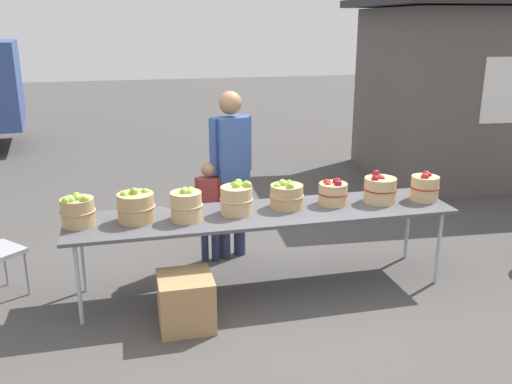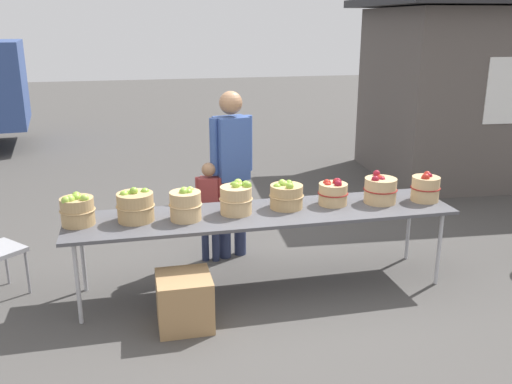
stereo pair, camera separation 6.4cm
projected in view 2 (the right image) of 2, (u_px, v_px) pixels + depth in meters
name	position (u px, v px, depth m)	size (l,w,h in m)	color
ground_plane	(263.00, 287.00, 5.25)	(40.00, 40.00, 0.00)	#474442
market_table	(263.00, 215.00, 5.04)	(3.50, 0.76, 0.75)	#4C4C51
apple_basket_green_0	(77.00, 209.00, 4.68)	(0.30, 0.30, 0.28)	tan
apple_basket_green_1	(135.00, 206.00, 4.78)	(0.33, 0.33, 0.30)	tan
apple_basket_green_2	(186.00, 204.00, 4.80)	(0.29, 0.29, 0.29)	tan
apple_basket_green_3	(236.00, 198.00, 4.96)	(0.30, 0.30, 0.30)	tan
apple_basket_green_4	(286.00, 196.00, 5.11)	(0.32, 0.32, 0.27)	tan
apple_basket_red_0	(333.00, 193.00, 5.21)	(0.29, 0.29, 0.25)	tan
apple_basket_red_1	(380.00, 190.00, 5.26)	(0.32, 0.32, 0.29)	tan
apple_basket_red_2	(425.00, 188.00, 5.31)	(0.28, 0.28, 0.28)	tan
vendor_adult	(232.00, 162.00, 5.65)	(0.45, 0.30, 1.75)	#262D4C
child_customer	(209.00, 204.00, 5.65)	(0.27, 0.19, 1.06)	#262D4C
food_kiosk	(475.00, 89.00, 8.74)	(3.69, 3.14, 2.74)	#59514C
produce_crate	(185.00, 301.00, 4.53)	(0.44, 0.44, 0.44)	#A87F51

